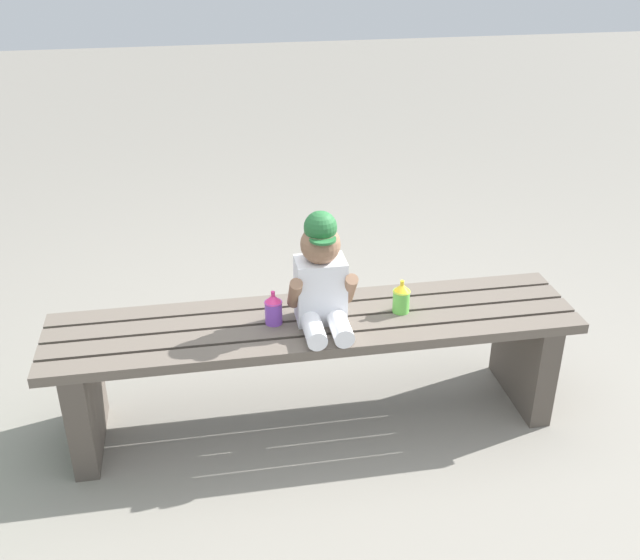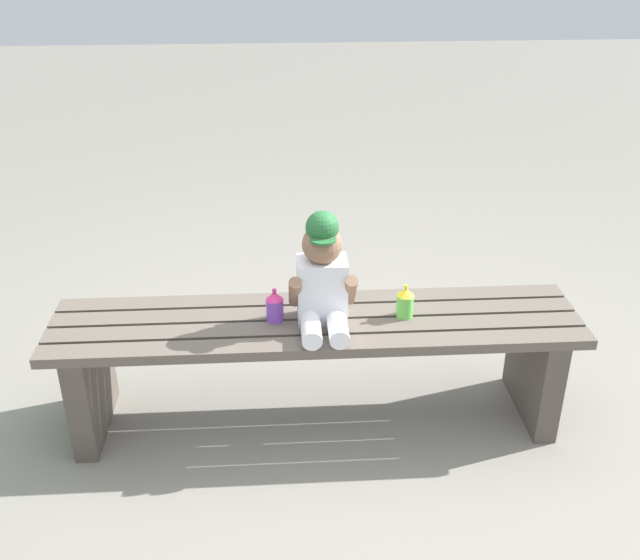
{
  "view_description": "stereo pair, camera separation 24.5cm",
  "coord_description": "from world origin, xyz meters",
  "px_view_note": "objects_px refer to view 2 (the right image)",
  "views": [
    {
      "loc": [
        -0.37,
        -2.19,
        1.75
      ],
      "look_at": [
        0.01,
        -0.05,
        0.61
      ],
      "focal_mm": 41.35,
      "sensor_mm": 36.0,
      "label": 1
    },
    {
      "loc": [
        -0.13,
        -2.22,
        1.75
      ],
      "look_at": [
        0.01,
        -0.05,
        0.61
      ],
      "focal_mm": 41.35,
      "sensor_mm": 36.0,
      "label": 2
    }
  ],
  "objects_px": {
    "sippy_cup_right": "(405,302)",
    "sippy_cup_left": "(275,306)",
    "child_figure": "(323,277)",
    "park_bench": "(316,350)"
  },
  "relations": [
    {
      "from": "park_bench",
      "to": "sippy_cup_right",
      "type": "relative_size",
      "value": 15.02
    },
    {
      "from": "sippy_cup_left",
      "to": "child_figure",
      "type": "bearing_deg",
      "value": -7.83
    },
    {
      "from": "park_bench",
      "to": "sippy_cup_right",
      "type": "distance_m",
      "value": 0.36
    },
    {
      "from": "child_figure",
      "to": "sippy_cup_left",
      "type": "distance_m",
      "value": 0.2
    },
    {
      "from": "sippy_cup_right",
      "to": "child_figure",
      "type": "bearing_deg",
      "value": -175.56
    },
    {
      "from": "child_figure",
      "to": "sippy_cup_left",
      "type": "xyz_separation_m",
      "value": [
        -0.16,
        0.02,
        -0.12
      ]
    },
    {
      "from": "child_figure",
      "to": "sippy_cup_right",
      "type": "distance_m",
      "value": 0.32
    },
    {
      "from": "park_bench",
      "to": "child_figure",
      "type": "relative_size",
      "value": 4.6
    },
    {
      "from": "park_bench",
      "to": "sippy_cup_right",
      "type": "xyz_separation_m",
      "value": [
        0.31,
        -0.0,
        0.19
      ]
    },
    {
      "from": "sippy_cup_right",
      "to": "sippy_cup_left",
      "type": "bearing_deg",
      "value": 180.0
    }
  ]
}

